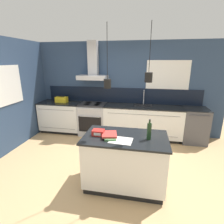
{
  "coord_description": "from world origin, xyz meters",
  "views": [
    {
      "loc": [
        0.68,
        -2.94,
        2.09
      ],
      "look_at": [
        0.02,
        0.51,
        1.05
      ],
      "focal_mm": 28.0,
      "sensor_mm": 36.0,
      "label": 1
    }
  ],
  "objects_px": {
    "book_stack": "(110,135)",
    "oven_range": "(93,119)",
    "red_supply_box": "(98,132)",
    "yellow_toolbox": "(62,100)",
    "dishwasher": "(194,125)",
    "bottle_on_island": "(149,131)"
  },
  "relations": [
    {
      "from": "book_stack",
      "to": "oven_range",
      "type": "bearing_deg",
      "value": 113.76
    },
    {
      "from": "red_supply_box",
      "to": "yellow_toolbox",
      "type": "bearing_deg",
      "value": 128.98
    },
    {
      "from": "oven_range",
      "to": "dishwasher",
      "type": "height_order",
      "value": "same"
    },
    {
      "from": "book_stack",
      "to": "red_supply_box",
      "type": "xyz_separation_m",
      "value": [
        -0.2,
        0.05,
        0.01
      ]
    },
    {
      "from": "dishwasher",
      "to": "red_supply_box",
      "type": "height_order",
      "value": "red_supply_box"
    },
    {
      "from": "dishwasher",
      "to": "yellow_toolbox",
      "type": "height_order",
      "value": "yellow_toolbox"
    },
    {
      "from": "bottle_on_island",
      "to": "red_supply_box",
      "type": "bearing_deg",
      "value": 179.45
    },
    {
      "from": "red_supply_box",
      "to": "book_stack",
      "type": "bearing_deg",
      "value": -14.07
    },
    {
      "from": "book_stack",
      "to": "red_supply_box",
      "type": "bearing_deg",
      "value": 165.93
    },
    {
      "from": "dishwasher",
      "to": "yellow_toolbox",
      "type": "distance_m",
      "value": 3.75
    },
    {
      "from": "dishwasher",
      "to": "red_supply_box",
      "type": "relative_size",
      "value": 4.76
    },
    {
      "from": "dishwasher",
      "to": "bottle_on_island",
      "type": "xyz_separation_m",
      "value": [
        -1.22,
        -2.07,
        0.59
      ]
    },
    {
      "from": "book_stack",
      "to": "yellow_toolbox",
      "type": "relative_size",
      "value": 0.98
    },
    {
      "from": "oven_range",
      "to": "bottle_on_island",
      "type": "height_order",
      "value": "bottle_on_island"
    },
    {
      "from": "bottle_on_island",
      "to": "red_supply_box",
      "type": "distance_m",
      "value": 0.82
    },
    {
      "from": "oven_range",
      "to": "red_supply_box",
      "type": "height_order",
      "value": "red_supply_box"
    },
    {
      "from": "oven_range",
      "to": "bottle_on_island",
      "type": "xyz_separation_m",
      "value": [
        1.54,
        -2.07,
        0.59
      ]
    },
    {
      "from": "bottle_on_island",
      "to": "oven_range",
      "type": "bearing_deg",
      "value": 126.67
    },
    {
      "from": "dishwasher",
      "to": "bottle_on_island",
      "type": "relative_size",
      "value": 2.79
    },
    {
      "from": "bottle_on_island",
      "to": "book_stack",
      "type": "relative_size",
      "value": 0.98
    },
    {
      "from": "book_stack",
      "to": "yellow_toolbox",
      "type": "height_order",
      "value": "yellow_toolbox"
    },
    {
      "from": "yellow_toolbox",
      "to": "dishwasher",
      "type": "bearing_deg",
      "value": -0.0
    }
  ]
}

